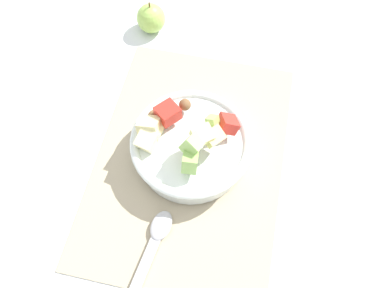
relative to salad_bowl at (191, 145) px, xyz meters
The scene contains 5 objects.
ground_plane 0.04m from the salad_bowl, behind, with size 2.40×2.40×0.00m, color silver.
placemat 0.04m from the salad_bowl, behind, with size 0.51×0.36×0.01m, color tan.
salad_bowl is the anchor object (origin of this frame).
serving_spoon 0.19m from the salad_bowl, behind, with size 0.19×0.05×0.01m.
whole_apple 0.35m from the salad_bowl, 27.73° to the left, with size 0.07×0.07×0.08m.
Camera 1 is at (-0.31, -0.07, 0.68)m, focal length 35.55 mm.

